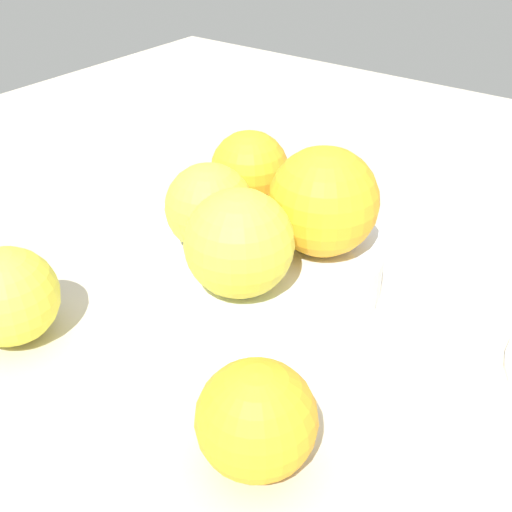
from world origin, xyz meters
The scene contains 8 objects.
ground_plane centered at (0.00, 0.00, -1.00)cm, with size 110.00×110.00×2.00cm, color #BCB29E.
fruit_bowl centered at (0.00, 0.00, 1.74)cm, with size 19.32×19.32×3.68cm.
orange_in_bowl_0 centered at (2.67, -2.22, 6.90)cm, with size 6.44×6.44×6.44cm, color yellow.
orange_in_bowl_1 centered at (-1.72, 4.68, 7.65)cm, with size 7.94×7.94×7.94cm, color #F9A823.
orange_in_bowl_2 centered at (-4.31, -3.85, 6.84)cm, with size 6.32×6.32×6.32cm, color #F9A823.
orange_in_bowl_3 centered at (5.89, 3.02, 7.29)cm, with size 7.23×7.23×7.23cm, color yellow.
orange_loose_0 centered at (14.45, 10.76, 3.31)cm, with size 6.62×6.62×6.62cm, color #F9A823.
orange_loose_1 centered at (15.50, -9.17, 3.40)cm, with size 6.80×6.80×6.80cm, color yellow.
Camera 1 is at (34.37, 25.52, 29.18)cm, focal length 46.19 mm.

